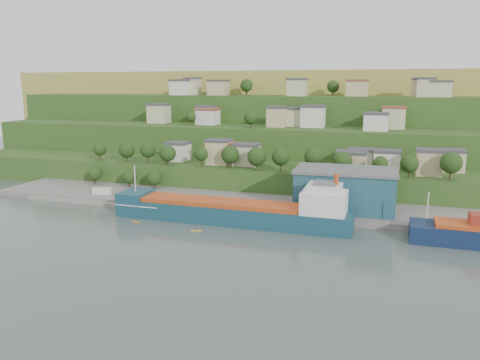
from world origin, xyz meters
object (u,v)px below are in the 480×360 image
at_px(caravan, 102,192).
at_px(kayak_orange, 136,221).
at_px(cargo_ship_near, 238,213).
at_px(warehouse, 345,189).

relative_size(caravan, kayak_orange, 2.21).
height_order(cargo_ship_near, warehouse, cargo_ship_near).
xyz_separation_m(caravan, kayak_orange, (25.87, -21.49, -2.51)).
bearing_deg(kayak_orange, caravan, 147.94).
bearing_deg(kayak_orange, cargo_ship_near, 24.58).
distance_m(caravan, kayak_orange, 33.72).
bearing_deg(warehouse, cargo_ship_near, -150.22).
bearing_deg(kayak_orange, warehouse, 32.31).
bearing_deg(warehouse, caravan, -178.02).
bearing_deg(cargo_ship_near, kayak_orange, -163.04).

